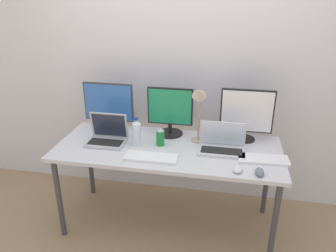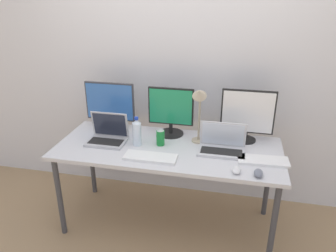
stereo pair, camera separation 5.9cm
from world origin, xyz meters
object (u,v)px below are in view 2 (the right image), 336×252
(work_desk, at_px, (168,154))
(desk_lamp, at_px, (199,105))
(keyboard_main, at_px, (263,161))
(water_bottle, at_px, (137,132))
(monitor_right, at_px, (247,115))
(monitor_center, at_px, (171,111))
(laptop_silver, at_px, (108,135))
(mouse_by_keyboard, at_px, (258,173))
(monitor_left, at_px, (110,105))
(mouse_by_laptop, at_px, (236,170))
(keyboard_aux, at_px, (150,157))
(soda_can_near_keyboard, at_px, (160,138))
(laptop_secondary, at_px, (222,145))

(work_desk, relative_size, desk_lamp, 3.66)
(keyboard_main, bearing_deg, water_bottle, 172.73)
(monitor_right, bearing_deg, work_desk, -156.85)
(keyboard_main, bearing_deg, monitor_right, 107.76)
(monitor_center, distance_m, laptop_silver, 0.55)
(monitor_center, xyz_separation_m, desk_lamp, (0.25, -0.13, 0.12))
(keyboard_main, distance_m, mouse_by_keyboard, 0.21)
(work_desk, height_order, monitor_left, monitor_left)
(water_bottle, distance_m, desk_lamp, 0.53)
(mouse_by_laptop, bearing_deg, work_desk, 150.85)
(monitor_center, height_order, keyboard_aux, monitor_center)
(water_bottle, distance_m, soda_can_near_keyboard, 0.19)
(keyboard_aux, xyz_separation_m, water_bottle, (-0.16, 0.20, 0.10))
(mouse_by_laptop, bearing_deg, keyboard_main, 43.27)
(desk_lamp, bearing_deg, mouse_by_keyboard, -40.87)
(monitor_center, relative_size, laptop_silver, 1.33)
(monitor_right, height_order, keyboard_main, monitor_right)
(desk_lamp, bearing_deg, keyboard_main, -21.51)
(monitor_right, height_order, mouse_by_keyboard, monitor_right)
(keyboard_main, height_order, soda_can_near_keyboard, soda_can_near_keyboard)
(keyboard_main, xyz_separation_m, mouse_by_laptop, (-0.19, -0.19, 0.01))
(laptop_silver, height_order, keyboard_aux, laptop_silver)
(mouse_by_keyboard, distance_m, soda_can_near_keyboard, 0.81)
(work_desk, height_order, laptop_secondary, laptop_secondary)
(laptop_silver, height_order, mouse_by_laptop, laptop_silver)
(keyboard_main, xyz_separation_m, mouse_by_keyboard, (-0.04, -0.20, 0.01))
(mouse_by_keyboard, bearing_deg, monitor_center, 144.40)
(mouse_by_laptop, bearing_deg, laptop_silver, 163.29)
(monitor_left, distance_m, soda_can_near_keyboard, 0.59)
(mouse_by_laptop, xyz_separation_m, water_bottle, (-0.79, 0.26, 0.09))
(laptop_secondary, distance_m, keyboard_main, 0.32)
(monitor_right, xyz_separation_m, mouse_by_laptop, (-0.06, -0.53, -0.21))
(monitor_right, relative_size, laptop_secondary, 1.22)
(mouse_by_keyboard, bearing_deg, keyboard_main, 80.00)
(mouse_by_laptop, relative_size, soda_can_near_keyboard, 0.79)
(laptop_silver, height_order, laptop_secondary, laptop_silver)
(monitor_left, relative_size, laptop_silver, 1.43)
(mouse_by_laptop, bearing_deg, soda_can_near_keyboard, 151.48)
(work_desk, relative_size, keyboard_aux, 4.52)
(mouse_by_keyboard, bearing_deg, soda_can_near_keyboard, 158.55)
(monitor_left, height_order, monitor_center, monitor_left)
(laptop_secondary, height_order, water_bottle, water_bottle)
(monitor_left, height_order, laptop_silver, monitor_left)
(keyboard_aux, distance_m, desk_lamp, 0.55)
(work_desk, bearing_deg, monitor_right, 23.15)
(work_desk, distance_m, monitor_center, 0.37)
(work_desk, bearing_deg, keyboard_main, -6.79)
(laptop_silver, height_order, water_bottle, water_bottle)
(work_desk, bearing_deg, laptop_silver, -179.53)
(soda_can_near_keyboard, bearing_deg, monitor_left, 154.58)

